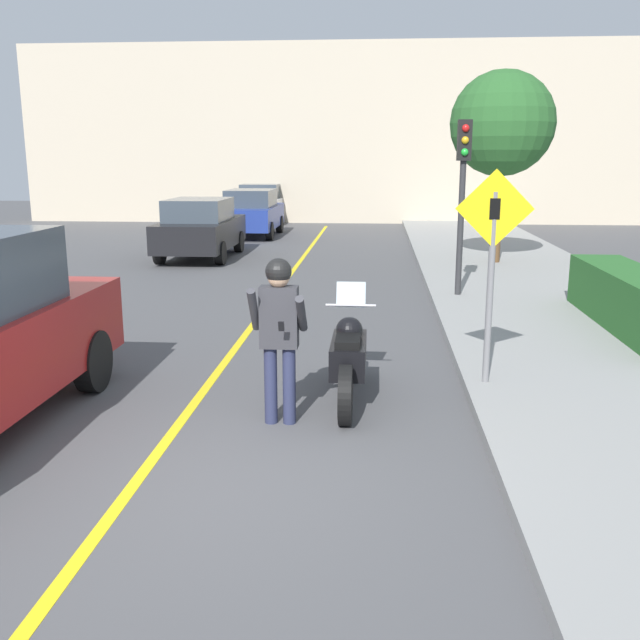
{
  "coord_description": "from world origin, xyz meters",
  "views": [
    {
      "loc": [
        1.5,
        -5.71,
        2.82
      ],
      "look_at": [
        0.84,
        2.53,
        0.92
      ],
      "focal_mm": 40.0,
      "sensor_mm": 36.0,
      "label": 1
    }
  ],
  "objects_px": {
    "street_tree": "(502,124)",
    "crossing_sign": "(492,257)",
    "traffic_light": "(463,174)",
    "parked_car_blue": "(252,213)",
    "parked_car_black": "(200,228)",
    "motorcycle": "(349,358)",
    "parked_car_white": "(262,203)",
    "person_biker": "(279,323)"
  },
  "relations": [
    {
      "from": "motorcycle",
      "to": "parked_car_white",
      "type": "height_order",
      "value": "parked_car_white"
    },
    {
      "from": "person_biker",
      "to": "motorcycle",
      "type": "bearing_deg",
      "value": 49.14
    },
    {
      "from": "motorcycle",
      "to": "street_tree",
      "type": "bearing_deg",
      "value": 72.42
    },
    {
      "from": "traffic_light",
      "to": "parked_car_blue",
      "type": "bearing_deg",
      "value": 117.98
    },
    {
      "from": "traffic_light",
      "to": "parked_car_white",
      "type": "height_order",
      "value": "traffic_light"
    },
    {
      "from": "parked_car_black",
      "to": "parked_car_blue",
      "type": "relative_size",
      "value": 1.0
    },
    {
      "from": "street_tree",
      "to": "parked_car_white",
      "type": "bearing_deg",
      "value": 123.15
    },
    {
      "from": "motorcycle",
      "to": "street_tree",
      "type": "height_order",
      "value": "street_tree"
    },
    {
      "from": "traffic_light",
      "to": "motorcycle",
      "type": "bearing_deg",
      "value": -107.71
    },
    {
      "from": "crossing_sign",
      "to": "parked_car_black",
      "type": "height_order",
      "value": "crossing_sign"
    },
    {
      "from": "person_biker",
      "to": "traffic_light",
      "type": "height_order",
      "value": "traffic_light"
    },
    {
      "from": "street_tree",
      "to": "crossing_sign",
      "type": "bearing_deg",
      "value": -99.55
    },
    {
      "from": "crossing_sign",
      "to": "parked_car_white",
      "type": "height_order",
      "value": "crossing_sign"
    },
    {
      "from": "street_tree",
      "to": "parked_car_black",
      "type": "relative_size",
      "value": 1.14
    },
    {
      "from": "street_tree",
      "to": "parked_car_black",
      "type": "distance_m",
      "value": 8.61
    },
    {
      "from": "person_biker",
      "to": "street_tree",
      "type": "bearing_deg",
      "value": 70.42
    },
    {
      "from": "traffic_light",
      "to": "parked_car_blue",
      "type": "height_order",
      "value": "traffic_light"
    },
    {
      "from": "traffic_light",
      "to": "parked_car_blue",
      "type": "relative_size",
      "value": 0.8
    },
    {
      "from": "traffic_light",
      "to": "parked_car_black",
      "type": "distance_m",
      "value": 8.93
    },
    {
      "from": "person_biker",
      "to": "parked_car_white",
      "type": "relative_size",
      "value": 0.43
    },
    {
      "from": "motorcycle",
      "to": "person_biker",
      "type": "xyz_separation_m",
      "value": [
        -0.71,
        -0.82,
        0.6
      ]
    },
    {
      "from": "motorcycle",
      "to": "parked_car_black",
      "type": "relative_size",
      "value": 0.53
    },
    {
      "from": "motorcycle",
      "to": "parked_car_black",
      "type": "height_order",
      "value": "parked_car_black"
    },
    {
      "from": "parked_car_blue",
      "to": "traffic_light",
      "type": "bearing_deg",
      "value": -62.02
    },
    {
      "from": "person_biker",
      "to": "parked_car_black",
      "type": "relative_size",
      "value": 0.43
    },
    {
      "from": "motorcycle",
      "to": "street_tree",
      "type": "relative_size",
      "value": 0.46
    },
    {
      "from": "crossing_sign",
      "to": "traffic_light",
      "type": "distance_m",
      "value": 5.75
    },
    {
      "from": "traffic_light",
      "to": "parked_car_blue",
      "type": "xyz_separation_m",
      "value": [
        -6.15,
        11.57,
        -1.64
      ]
    },
    {
      "from": "street_tree",
      "to": "parked_car_blue",
      "type": "xyz_separation_m",
      "value": [
        -7.61,
        6.93,
        -2.77
      ]
    },
    {
      "from": "crossing_sign",
      "to": "parked_car_blue",
      "type": "relative_size",
      "value": 0.61
    },
    {
      "from": "person_biker",
      "to": "traffic_light",
      "type": "distance_m",
      "value": 7.5
    },
    {
      "from": "parked_car_white",
      "to": "motorcycle",
      "type": "bearing_deg",
      "value": -78.51
    },
    {
      "from": "parked_car_blue",
      "to": "street_tree",
      "type": "bearing_deg",
      "value": -42.32
    },
    {
      "from": "street_tree",
      "to": "parked_car_black",
      "type": "xyz_separation_m",
      "value": [
        -8.07,
        1.13,
        -2.77
      ]
    },
    {
      "from": "crossing_sign",
      "to": "street_tree",
      "type": "relative_size",
      "value": 0.53
    },
    {
      "from": "person_biker",
      "to": "parked_car_black",
      "type": "height_order",
      "value": "person_biker"
    },
    {
      "from": "crossing_sign",
      "to": "traffic_light",
      "type": "height_order",
      "value": "traffic_light"
    },
    {
      "from": "street_tree",
      "to": "traffic_light",
      "type": "bearing_deg",
      "value": -107.41
    },
    {
      "from": "traffic_light",
      "to": "parked_car_white",
      "type": "distance_m",
      "value": 18.36
    },
    {
      "from": "traffic_light",
      "to": "parked_car_blue",
      "type": "distance_m",
      "value": 13.21
    },
    {
      "from": "person_biker",
      "to": "crossing_sign",
      "type": "xyz_separation_m",
      "value": [
        2.36,
        1.2,
        0.56
      ]
    },
    {
      "from": "traffic_light",
      "to": "street_tree",
      "type": "height_order",
      "value": "street_tree"
    }
  ]
}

